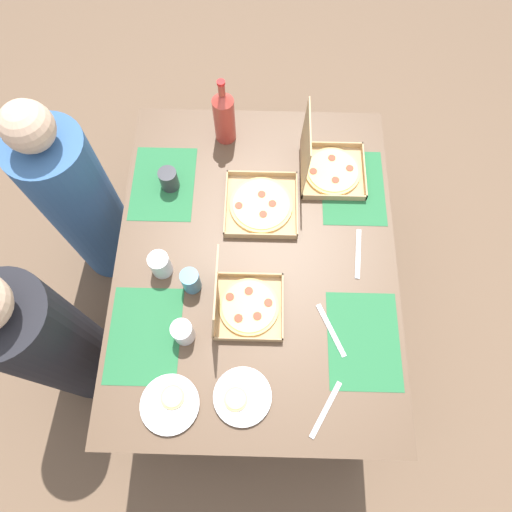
{
  "coord_description": "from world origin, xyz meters",
  "views": [
    {
      "loc": [
        -0.69,
        -0.02,
        2.35
      ],
      "look_at": [
        0.0,
        0.0,
        0.73
      ],
      "focal_mm": 31.66,
      "sensor_mm": 36.0,
      "label": 1
    }
  ],
  "objects_px": {
    "pizza_box_edge_far": "(242,304)",
    "soda_bottle": "(224,116)",
    "cup_spare": "(183,332)",
    "cup_clear_left": "(160,265)",
    "pizza_box_corner_left": "(327,166)",
    "diner_left_seat": "(55,344)",
    "cup_red": "(169,179)",
    "cup_dark": "(191,281)",
    "plate_near_right": "(170,404)",
    "pizza_box_center": "(261,205)",
    "plate_middle": "(242,397)",
    "diner_right_seat": "(83,205)"
  },
  "relations": [
    {
      "from": "pizza_box_edge_far",
      "to": "soda_bottle",
      "type": "distance_m",
      "value": 0.79
    },
    {
      "from": "cup_spare",
      "to": "cup_clear_left",
      "type": "relative_size",
      "value": 0.96
    },
    {
      "from": "pizza_box_corner_left",
      "to": "diner_left_seat",
      "type": "relative_size",
      "value": 0.26
    },
    {
      "from": "pizza_box_edge_far",
      "to": "cup_red",
      "type": "xyz_separation_m",
      "value": [
        0.52,
        0.32,
        0.0
      ]
    },
    {
      "from": "pizza_box_corner_left",
      "to": "cup_dark",
      "type": "xyz_separation_m",
      "value": [
        -0.52,
        0.52,
        0.01
      ]
    },
    {
      "from": "plate_near_right",
      "to": "soda_bottle",
      "type": "distance_m",
      "value": 1.14
    },
    {
      "from": "pizza_box_corner_left",
      "to": "diner_left_seat",
      "type": "height_order",
      "value": "diner_left_seat"
    },
    {
      "from": "pizza_box_center",
      "to": "cup_clear_left",
      "type": "bearing_deg",
      "value": 127.75
    },
    {
      "from": "plate_near_right",
      "to": "plate_middle",
      "type": "bearing_deg",
      "value": -83.41
    },
    {
      "from": "pizza_box_center",
      "to": "cup_spare",
      "type": "bearing_deg",
      "value": 153.93
    },
    {
      "from": "pizza_box_corner_left",
      "to": "cup_dark",
      "type": "height_order",
      "value": "pizza_box_corner_left"
    },
    {
      "from": "diner_left_seat",
      "to": "cup_dark",
      "type": "bearing_deg",
      "value": -71.27
    },
    {
      "from": "cup_clear_left",
      "to": "diner_left_seat",
      "type": "xyz_separation_m",
      "value": [
        -0.26,
        0.45,
        -0.26
      ]
    },
    {
      "from": "pizza_box_edge_far",
      "to": "pizza_box_corner_left",
      "type": "distance_m",
      "value": 0.69
    },
    {
      "from": "cup_spare",
      "to": "plate_middle",
      "type": "bearing_deg",
      "value": -134.42
    },
    {
      "from": "pizza_box_edge_far",
      "to": "diner_left_seat",
      "type": "xyz_separation_m",
      "value": [
        -0.11,
        0.76,
        -0.25
      ]
    },
    {
      "from": "plate_near_right",
      "to": "diner_right_seat",
      "type": "relative_size",
      "value": 0.17
    },
    {
      "from": "plate_middle",
      "to": "diner_right_seat",
      "type": "xyz_separation_m",
      "value": [
        0.85,
        0.77,
        -0.21
      ]
    },
    {
      "from": "diner_left_seat",
      "to": "diner_right_seat",
      "type": "distance_m",
      "value": 0.65
    },
    {
      "from": "plate_near_right",
      "to": "diner_left_seat",
      "type": "height_order",
      "value": "diner_left_seat"
    },
    {
      "from": "pizza_box_center",
      "to": "cup_clear_left",
      "type": "height_order",
      "value": "cup_clear_left"
    },
    {
      "from": "diner_left_seat",
      "to": "diner_right_seat",
      "type": "bearing_deg",
      "value": 0.0
    },
    {
      "from": "cup_dark",
      "to": "diner_left_seat",
      "type": "distance_m",
      "value": 0.65
    },
    {
      "from": "cup_clear_left",
      "to": "diner_right_seat",
      "type": "relative_size",
      "value": 0.09
    },
    {
      "from": "pizza_box_center",
      "to": "plate_near_right",
      "type": "distance_m",
      "value": 0.83
    },
    {
      "from": "plate_middle",
      "to": "cup_dark",
      "type": "height_order",
      "value": "cup_dark"
    },
    {
      "from": "pizza_box_edge_far",
      "to": "cup_spare",
      "type": "bearing_deg",
      "value": 118.46
    },
    {
      "from": "cup_red",
      "to": "pizza_box_edge_far",
      "type": "bearing_deg",
      "value": -148.61
    },
    {
      "from": "plate_middle",
      "to": "cup_clear_left",
      "type": "bearing_deg",
      "value": 34.71
    },
    {
      "from": "soda_bottle",
      "to": "cup_spare",
      "type": "bearing_deg",
      "value": 173.37
    },
    {
      "from": "plate_near_right",
      "to": "diner_right_seat",
      "type": "xyz_separation_m",
      "value": [
        0.88,
        0.53,
        -0.21
      ]
    },
    {
      "from": "pizza_box_edge_far",
      "to": "pizza_box_center",
      "type": "xyz_separation_m",
      "value": [
        0.43,
        -0.06,
        -0.03
      ]
    },
    {
      "from": "plate_near_right",
      "to": "cup_dark",
      "type": "distance_m",
      "value": 0.43
    },
    {
      "from": "soda_bottle",
      "to": "cup_spare",
      "type": "distance_m",
      "value": 0.9
    },
    {
      "from": "cup_clear_left",
      "to": "cup_dark",
      "type": "distance_m",
      "value": 0.14
    },
    {
      "from": "pizza_box_corner_left",
      "to": "cup_red",
      "type": "height_order",
      "value": "pizza_box_corner_left"
    },
    {
      "from": "diner_right_seat",
      "to": "pizza_box_corner_left",
      "type": "bearing_deg",
      "value": -86.39
    },
    {
      "from": "cup_clear_left",
      "to": "cup_spare",
      "type": "bearing_deg",
      "value": -157.1
    },
    {
      "from": "pizza_box_edge_far",
      "to": "diner_left_seat",
      "type": "distance_m",
      "value": 0.81
    },
    {
      "from": "cup_clear_left",
      "to": "diner_left_seat",
      "type": "relative_size",
      "value": 0.09
    },
    {
      "from": "pizza_box_center",
      "to": "plate_near_right",
      "type": "bearing_deg",
      "value": 159.32
    },
    {
      "from": "diner_right_seat",
      "to": "cup_dark",
      "type": "bearing_deg",
      "value": -128.39
    },
    {
      "from": "pizza_box_edge_far",
      "to": "soda_bottle",
      "type": "relative_size",
      "value": 0.89
    },
    {
      "from": "plate_near_right",
      "to": "cup_red",
      "type": "distance_m",
      "value": 0.88
    },
    {
      "from": "plate_near_right",
      "to": "cup_dark",
      "type": "xyz_separation_m",
      "value": [
        0.43,
        -0.04,
        0.05
      ]
    },
    {
      "from": "plate_near_right",
      "to": "cup_clear_left",
      "type": "height_order",
      "value": "cup_clear_left"
    },
    {
      "from": "plate_middle",
      "to": "cup_red",
      "type": "distance_m",
      "value": 0.91
    },
    {
      "from": "pizza_box_center",
      "to": "cup_dark",
      "type": "xyz_separation_m",
      "value": [
        -0.35,
        0.25,
        0.04
      ]
    },
    {
      "from": "cup_clear_left",
      "to": "diner_right_seat",
      "type": "bearing_deg",
      "value": 49.17
    },
    {
      "from": "soda_bottle",
      "to": "cup_red",
      "type": "distance_m",
      "value": 0.35
    }
  ]
}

